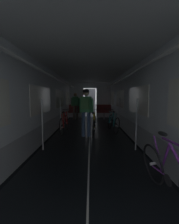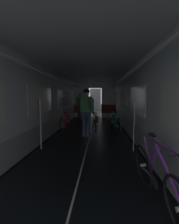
# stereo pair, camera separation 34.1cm
# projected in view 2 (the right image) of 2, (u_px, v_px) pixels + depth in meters

# --- Properties ---
(ground_plane) EXTENTS (60.00, 60.00, 0.00)m
(ground_plane) POSITION_uv_depth(u_px,v_px,m) (74.00, 198.00, 2.27)
(ground_plane) COLOR black
(train_car_shell) EXTENTS (3.14, 12.34, 2.57)m
(train_car_shell) POSITION_uv_depth(u_px,v_px,m) (90.00, 90.00, 5.68)
(train_car_shell) COLOR black
(train_car_shell) RESTS_ON ground
(bench_seat_far_left) EXTENTS (0.98, 0.51, 0.95)m
(bench_seat_far_left) POSITION_uv_depth(u_px,v_px,m) (81.00, 110.00, 10.29)
(bench_seat_far_left) COLOR gray
(bench_seat_far_left) RESTS_ON ground
(bench_seat_far_right) EXTENTS (0.98, 0.51, 0.95)m
(bench_seat_far_right) POSITION_uv_depth(u_px,v_px,m) (109.00, 111.00, 10.17)
(bench_seat_far_right) COLOR gray
(bench_seat_far_right) RESTS_ON ground
(bicycle_teal) EXTENTS (0.53, 1.70, 0.96)m
(bicycle_teal) POSITION_uv_depth(u_px,v_px,m) (115.00, 123.00, 6.52)
(bicycle_teal) COLOR black
(bicycle_teal) RESTS_ON ground
(bicycle_purple) EXTENTS (0.51, 1.70, 0.96)m
(bicycle_purple) POSITION_uv_depth(u_px,v_px,m) (158.00, 178.00, 2.10)
(bicycle_purple) COLOR black
(bicycle_purple) RESTS_ON ground
(bicycle_red) EXTENTS (0.44, 1.69, 0.95)m
(bicycle_red) POSITION_uv_depth(u_px,v_px,m) (66.00, 123.00, 6.38)
(bicycle_red) COLOR black
(bicycle_red) RESTS_ON ground
(person_cyclist_aisle) EXTENTS (0.55, 0.42, 1.73)m
(person_cyclist_aisle) POSITION_uv_depth(u_px,v_px,m) (86.00, 107.00, 5.70)
(person_cyclist_aisle) COLOR #384C75
(person_cyclist_aisle) RESTS_ON ground
(bicycle_yellow_in_aisle) EXTENTS (0.44, 1.69, 0.94)m
(bicycle_yellow_in_aisle) POSITION_uv_depth(u_px,v_px,m) (95.00, 125.00, 6.01)
(bicycle_yellow_in_aisle) COLOR black
(bicycle_yellow_in_aisle) RESTS_ON ground
(person_standing_near_bench) EXTENTS (0.53, 0.23, 1.69)m
(person_standing_near_bench) POSITION_uv_depth(u_px,v_px,m) (80.00, 104.00, 9.88)
(person_standing_near_bench) COLOR brown
(person_standing_near_bench) RESTS_ON ground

